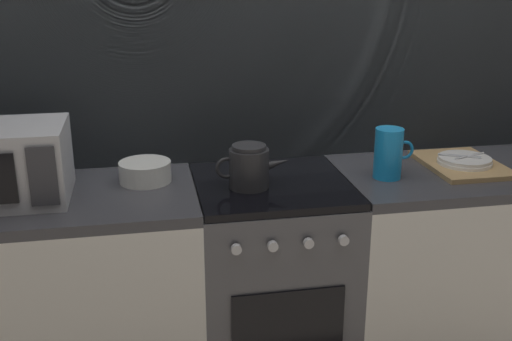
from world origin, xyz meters
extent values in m
cube|color=gray|center=(0.00, 0.33, 1.20)|extent=(3.60, 0.05, 2.40)
cube|color=#A8B2BC|center=(0.00, 0.30, 1.20)|extent=(3.58, 0.01, 2.39)
cube|color=silver|center=(-0.90, 0.00, 0.43)|extent=(1.20, 0.60, 0.86)
cube|color=#38383D|center=(-0.90, 0.00, 0.88)|extent=(1.20, 0.60, 0.04)
cube|color=#4C4C51|center=(0.00, 0.00, 0.43)|extent=(0.60, 0.60, 0.87)
cube|color=black|center=(0.00, 0.00, 0.89)|extent=(0.59, 0.59, 0.03)
cube|color=black|center=(0.00, -0.30, 0.45)|extent=(0.42, 0.01, 0.28)
cylinder|color=#B7B7BC|center=(-0.19, -0.32, 0.78)|extent=(0.04, 0.02, 0.04)
cylinder|color=#B7B7BC|center=(-0.06, -0.32, 0.78)|extent=(0.04, 0.02, 0.04)
cylinder|color=#B7B7BC|center=(0.06, -0.32, 0.78)|extent=(0.04, 0.02, 0.04)
cylinder|color=#B7B7BC|center=(0.19, -0.32, 0.78)|extent=(0.04, 0.02, 0.04)
cube|color=silver|center=(0.90, 0.00, 0.43)|extent=(1.20, 0.60, 0.86)
cube|color=#38383D|center=(0.90, 0.00, 0.88)|extent=(1.20, 0.60, 0.04)
cube|color=#B2B2B7|center=(-0.98, 0.00, 1.04)|extent=(0.46, 0.34, 0.27)
cube|color=#333338|center=(-0.82, -0.18, 1.04)|extent=(0.09, 0.01, 0.21)
cylinder|color=#262628|center=(-0.10, -0.04, 0.98)|extent=(0.15, 0.15, 0.15)
cylinder|color=#262628|center=(-0.10, -0.04, 1.06)|extent=(0.13, 0.13, 0.02)
cone|color=#262628|center=(0.01, -0.04, 0.99)|extent=(0.10, 0.04, 0.05)
torus|color=#262628|center=(-0.18, -0.04, 0.98)|extent=(0.08, 0.01, 0.08)
cylinder|color=silver|center=(-0.48, 0.10, 0.94)|extent=(0.20, 0.20, 0.08)
cylinder|color=#198CD8|center=(0.46, -0.04, 1.00)|extent=(0.11, 0.11, 0.20)
torus|color=#198CD8|center=(0.52, -0.04, 1.01)|extent=(0.08, 0.01, 0.08)
cube|color=tan|center=(0.82, 0.03, 0.91)|extent=(0.30, 0.40, 0.02)
cylinder|color=white|center=(0.82, 0.01, 0.93)|extent=(0.22, 0.22, 0.01)
cylinder|color=white|center=(0.82, 0.01, 0.94)|extent=(0.21, 0.21, 0.01)
cylinder|color=silver|center=(0.84, 0.01, 0.95)|extent=(0.16, 0.07, 0.01)
cube|color=silver|center=(0.80, 0.02, 0.95)|extent=(0.16, 0.09, 0.00)
camera|label=1|loc=(-0.48, -2.20, 1.71)|focal=43.14mm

